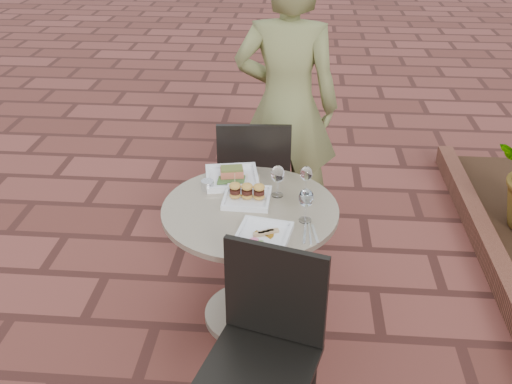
# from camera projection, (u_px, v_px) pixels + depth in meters

# --- Properties ---
(ground) EXTENTS (60.00, 60.00, 0.00)m
(ground) POSITION_uv_depth(u_px,v_px,m) (238.00, 282.00, 3.52)
(ground) COLOR brown
(ground) RESTS_ON ground
(cafe_table) EXTENTS (0.90, 0.90, 0.73)m
(cafe_table) POSITION_uv_depth(u_px,v_px,m) (250.00, 247.00, 3.01)
(cafe_table) COLOR gray
(cafe_table) RESTS_ON ground
(chair_far) EXTENTS (0.47, 0.47, 0.93)m
(chair_far) POSITION_uv_depth(u_px,v_px,m) (254.00, 175.00, 3.58)
(chair_far) COLOR black
(chair_far) RESTS_ON ground
(chair_near) EXTENTS (0.54, 0.54, 0.93)m
(chair_near) POSITION_uv_depth(u_px,v_px,m) (266.00, 337.00, 2.34)
(chair_near) COLOR black
(chair_near) RESTS_ON ground
(diner) EXTENTS (0.69, 0.48, 1.82)m
(diner) POSITION_uv_depth(u_px,v_px,m) (287.00, 107.00, 3.61)
(diner) COLOR olive
(diner) RESTS_ON ground
(plate_salmon) EXTENTS (0.33, 0.33, 0.08)m
(plate_salmon) POSITION_uv_depth(u_px,v_px,m) (232.00, 177.00, 3.13)
(plate_salmon) COLOR white
(plate_salmon) RESTS_ON cafe_table
(plate_sliders) EXTENTS (0.25, 0.25, 0.15)m
(plate_sliders) POSITION_uv_depth(u_px,v_px,m) (247.00, 195.00, 2.93)
(plate_sliders) COLOR white
(plate_sliders) RESTS_ON cafe_table
(plate_tuna) EXTENTS (0.28, 0.28, 0.03)m
(plate_tuna) POSITION_uv_depth(u_px,v_px,m) (263.00, 234.00, 2.65)
(plate_tuna) COLOR white
(plate_tuna) RESTS_ON cafe_table
(wine_glass_right) EXTENTS (0.07, 0.07, 0.17)m
(wine_glass_right) POSITION_uv_depth(u_px,v_px,m) (306.00, 199.00, 2.72)
(wine_glass_right) COLOR white
(wine_glass_right) RESTS_ON cafe_table
(wine_glass_mid) EXTENTS (0.07, 0.07, 0.17)m
(wine_glass_mid) POSITION_uv_depth(u_px,v_px,m) (278.00, 175.00, 2.93)
(wine_glass_mid) COLOR white
(wine_glass_mid) RESTS_ON cafe_table
(wine_glass_far) EXTENTS (0.06, 0.06, 0.15)m
(wine_glass_far) POSITION_uv_depth(u_px,v_px,m) (306.00, 174.00, 2.97)
(wine_glass_far) COLOR white
(wine_glass_far) RESTS_ON cafe_table
(steel_ramekin) EXTENTS (0.09, 0.09, 0.05)m
(steel_ramekin) POSITION_uv_depth(u_px,v_px,m) (207.00, 185.00, 3.04)
(steel_ramekin) COLOR silver
(steel_ramekin) RESTS_ON cafe_table
(cutlery_set) EXTENTS (0.10, 0.19, 0.00)m
(cutlery_set) POSITION_uv_depth(u_px,v_px,m) (310.00, 233.00, 2.68)
(cutlery_set) COLOR silver
(cutlery_set) RESTS_ON cafe_table
(planter_curb) EXTENTS (0.12, 3.00, 0.15)m
(planter_curb) POSITION_uv_depth(u_px,v_px,m) (492.00, 256.00, 3.63)
(planter_curb) COLOR brown
(planter_curb) RESTS_ON ground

